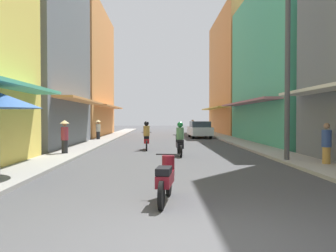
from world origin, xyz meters
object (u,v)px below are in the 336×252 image
at_px(parked_car, 200,129).
at_px(utility_pole, 288,60).
at_px(motorbike_maroon, 166,178).
at_px(pedestrian_midway, 98,129).
at_px(pedestrian_far, 65,136).
at_px(motorbike_black, 180,141).
at_px(motorbike_red, 147,137).
at_px(motorbike_green, 193,128).
at_px(pedestrian_foreground, 326,145).

relative_size(parked_car, utility_pole, 0.53).
bearing_deg(motorbike_maroon, parked_car, 81.81).
distance_m(pedestrian_midway, utility_pole, 16.82).
xyz_separation_m(pedestrian_far, pedestrian_midway, (-0.32, 10.64, -0.03)).
bearing_deg(pedestrian_far, pedestrian_midway, 91.74).
xyz_separation_m(motorbike_black, utility_pole, (4.06, -2.45, 3.31)).
relative_size(motorbike_maroon, pedestrian_far, 1.09).
height_order(pedestrian_midway, utility_pole, utility_pole).
relative_size(pedestrian_midway, utility_pole, 0.20).
bearing_deg(parked_car, motorbike_red, -110.14).
bearing_deg(utility_pole, parked_car, 94.94).
height_order(motorbike_red, motorbike_black, same).
bearing_deg(motorbike_green, utility_pole, -85.68).
height_order(pedestrian_foreground, utility_pole, utility_pole).
bearing_deg(motorbike_green, motorbike_black, -97.15).
height_order(parked_car, pedestrian_far, pedestrian_far).
bearing_deg(motorbike_red, motorbike_black, -62.37).
bearing_deg(parked_car, utility_pole, -85.06).
distance_m(motorbike_maroon, motorbike_red, 11.90).
bearing_deg(motorbike_red, motorbike_maroon, -85.85).
distance_m(motorbike_green, motorbike_black, 19.44).
height_order(motorbike_green, motorbike_black, same).
relative_size(motorbike_red, parked_car, 0.44).
xyz_separation_m(motorbike_maroon, parked_car, (3.37, 23.39, 0.24)).
bearing_deg(pedestrian_far, motorbike_black, -3.09).
relative_size(motorbike_maroon, motorbike_red, 1.00).
xyz_separation_m(motorbike_red, motorbike_black, (1.64, -3.14, 0.00)).
bearing_deg(pedestrian_foreground, motorbike_green, 96.51).
height_order(motorbike_black, parked_car, motorbike_black).
distance_m(pedestrian_midway, pedestrian_foreground, 18.09).
xyz_separation_m(motorbike_green, pedestrian_foreground, (2.62, -22.97, 0.08)).
height_order(pedestrian_far, pedestrian_foreground, pedestrian_far).
height_order(motorbike_red, pedestrian_foreground, pedestrian_foreground).
distance_m(parked_car, utility_pole, 17.49).
distance_m(parked_car, pedestrian_foreground, 18.50).
xyz_separation_m(motorbike_green, pedestrian_midway, (-8.07, -8.37, 0.20)).
bearing_deg(motorbike_black, pedestrian_foreground, -36.09).
bearing_deg(parked_car, pedestrian_midway, -155.57).
distance_m(motorbike_red, parked_car, 12.27).
height_order(motorbike_red, pedestrian_midway, pedestrian_midway).
distance_m(motorbike_red, utility_pole, 8.65).
bearing_deg(pedestrian_midway, utility_pole, -54.03).
distance_m(motorbike_maroon, motorbike_green, 28.20).
xyz_separation_m(motorbike_green, pedestrian_far, (-7.74, -19.01, 0.23)).
bearing_deg(utility_pole, motorbike_maroon, -127.66).
xyz_separation_m(motorbike_maroon, motorbike_red, (-0.86, 11.87, 0.20)).
xyz_separation_m(parked_car, pedestrian_foreground, (2.46, -18.34, 0.05)).
distance_m(parked_car, pedestrian_midway, 9.04).
bearing_deg(pedestrian_midway, motorbike_maroon, -76.10).
xyz_separation_m(motorbike_green, parked_car, (0.16, -4.63, 0.04)).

